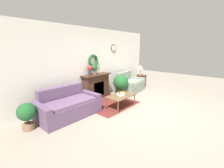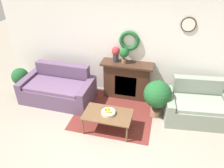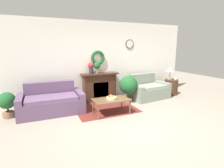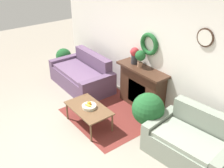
% 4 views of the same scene
% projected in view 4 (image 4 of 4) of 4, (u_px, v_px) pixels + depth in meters
% --- Properties ---
extents(ground_plane, '(16.00, 16.00, 0.00)m').
position_uv_depth(ground_plane, '(53.00, 150.00, 4.78)').
color(ground_plane, gray).
extents(floor_rug, '(1.80, 1.69, 0.01)m').
position_uv_depth(floor_rug, '(112.00, 115.00, 5.77)').
color(floor_rug, maroon).
rests_on(floor_rug, ground_plane).
extents(wall_back, '(6.80, 0.15, 2.70)m').
position_uv_depth(wall_back, '(155.00, 51.00, 5.46)').
color(wall_back, white).
rests_on(wall_back, ground_plane).
extents(fireplace, '(1.27, 0.41, 0.97)m').
position_uv_depth(fireplace, '(142.00, 87.00, 5.84)').
color(fireplace, '#42281C').
rests_on(fireplace, ground_plane).
extents(couch_left, '(1.77, 0.99, 0.84)m').
position_uv_depth(couch_left, '(83.00, 75.00, 6.79)').
color(couch_left, '#604766').
rests_on(couch_left, ground_plane).
extents(loveseat_right, '(1.53, 1.07, 0.87)m').
position_uv_depth(loveseat_right, '(191.00, 143.00, 4.51)').
color(loveseat_right, gray).
rests_on(loveseat_right, ground_plane).
extents(coffee_table, '(1.00, 0.59, 0.42)m').
position_uv_depth(coffee_table, '(89.00, 109.00, 5.27)').
color(coffee_table, brown).
rests_on(coffee_table, ground_plane).
extents(fruit_bowl, '(0.29, 0.29, 0.12)m').
position_uv_depth(fruit_bowl, '(89.00, 106.00, 5.23)').
color(fruit_bowl, beige).
rests_on(fruit_bowl, coffee_table).
extents(vase_on_mantel_left, '(0.20, 0.20, 0.38)m').
position_uv_depth(vase_on_mantel_left, '(135.00, 54.00, 5.71)').
color(vase_on_mantel_left, '#2D2D33').
rests_on(vase_on_mantel_left, fireplace).
extents(potted_plant_on_mantel, '(0.23, 0.23, 0.37)m').
position_uv_depth(potted_plant_on_mantel, '(140.00, 56.00, 5.55)').
color(potted_plant_on_mantel, '#8E664C').
rests_on(potted_plant_on_mantel, fireplace).
extents(potted_plant_floor_by_couch, '(0.44, 0.44, 0.69)m').
position_uv_depth(potted_plant_floor_by_couch, '(64.00, 58.00, 7.53)').
color(potted_plant_floor_by_couch, '#8E664C').
rests_on(potted_plant_floor_by_couch, ground_plane).
extents(potted_plant_floor_by_loveseat, '(0.62, 0.62, 0.90)m').
position_uv_depth(potted_plant_floor_by_loveseat, '(148.00, 110.00, 4.91)').
color(potted_plant_floor_by_loveseat, '#8E664C').
rests_on(potted_plant_floor_by_loveseat, ground_plane).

